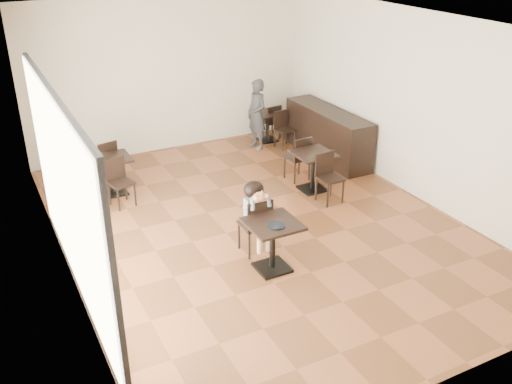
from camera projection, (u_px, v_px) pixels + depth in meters
floor at (259, 225)px, 9.28m from camera, size 6.00×8.00×0.01m
ceiling at (260, 23)px, 7.91m from camera, size 6.00×8.00×0.01m
wall_back at (170, 74)px, 11.80m from camera, size 6.00×0.01×3.20m
wall_front at (456, 258)px, 5.39m from camera, size 6.00×0.01×3.20m
wall_left at (54, 168)px, 7.35m from camera, size 0.01×8.00×3.20m
wall_right at (413, 105)px, 9.84m from camera, size 0.01×8.00×3.20m
storefront_window at (66, 196)px, 7.05m from camera, size 0.04×4.50×2.60m
child_table at (272, 246)px, 7.96m from camera, size 0.71×0.71×0.75m
child_chair at (254, 225)px, 8.36m from camera, size 0.40×0.40×0.90m
child at (254, 218)px, 8.31m from camera, size 0.40×0.56×1.13m
plate at (276, 225)px, 7.71m from camera, size 0.25×0.25×0.02m
pizza_slice at (261, 197)px, 7.98m from camera, size 0.26×0.20×0.06m
adult_patron at (257, 115)px, 12.10m from camera, size 0.42×0.58×1.51m
cafe_table_mid at (313, 171)px, 10.34m from camera, size 0.74×0.74×0.73m
cafe_table_left at (113, 175)px, 10.22m from camera, size 0.80×0.80×0.70m
cafe_table_back at (267, 127)px, 12.70m from camera, size 0.68×0.68×0.66m
chair_mid_a at (297, 158)px, 10.75m from camera, size 0.42×0.42×0.88m
chair_mid_b at (330, 179)px, 9.87m from camera, size 0.42×0.42×0.88m
chair_left_a at (105, 161)px, 10.63m from camera, size 0.46×0.46×0.84m
chair_left_b at (121, 183)px, 9.75m from camera, size 0.46×0.46×0.84m
chair_back_a at (270, 122)px, 12.80m from camera, size 0.39×0.39×0.79m
chair_back_b at (285, 130)px, 12.29m from camera, size 0.39×0.39×0.79m
service_counter at (328, 134)px, 11.77m from camera, size 0.60×2.40×1.00m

